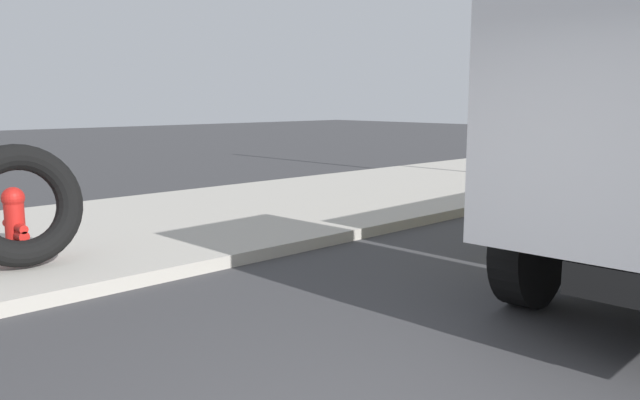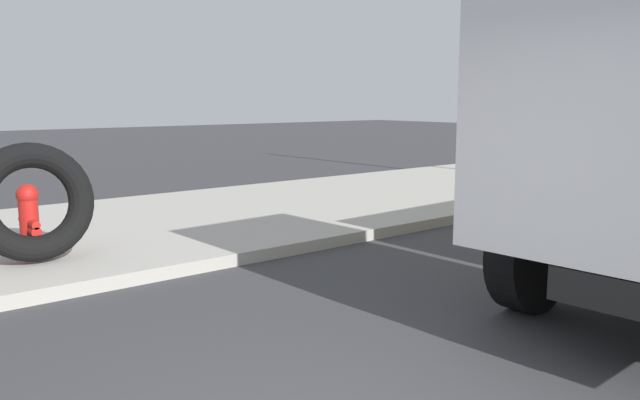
{
  "view_description": "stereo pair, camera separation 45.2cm",
  "coord_description": "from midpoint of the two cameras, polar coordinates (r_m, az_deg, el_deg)",
  "views": [
    {
      "loc": [
        -2.06,
        -1.87,
        1.92
      ],
      "look_at": [
        2.28,
        2.67,
        0.93
      ],
      "focal_mm": 35.97,
      "sensor_mm": 36.0,
      "label": 1
    },
    {
      "loc": [
        -1.72,
        -2.17,
        1.92
      ],
      "look_at": [
        2.28,
        2.67,
        0.93
      ],
      "focal_mm": 35.97,
      "sensor_mm": 36.0,
      "label": 2
    }
  ],
  "objects": [
    {
      "name": "loose_tire",
      "position": [
        7.51,
        -22.64,
        -0.16
      ],
      "size": [
        1.33,
        0.6,
        1.33
      ],
      "primitive_type": "torus",
      "rotation": [
        1.37,
        0.0,
        -0.06
      ],
      "color": "black",
      "rests_on": "sidewalk_curb"
    },
    {
      "name": "street_light_pole",
      "position": [
        15.16,
        22.59,
        14.03
      ],
      "size": [
        0.12,
        0.12,
        6.55
      ],
      "primitive_type": "cylinder",
      "color": "#595B5E",
      "rests_on": "sidewalk_curb"
    },
    {
      "name": "fire_hydrant",
      "position": [
        7.78,
        -22.96,
        -1.54
      ],
      "size": [
        0.24,
        0.54,
        0.83
      ],
      "color": "red",
      "rests_on": "sidewalk_curb"
    }
  ]
}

